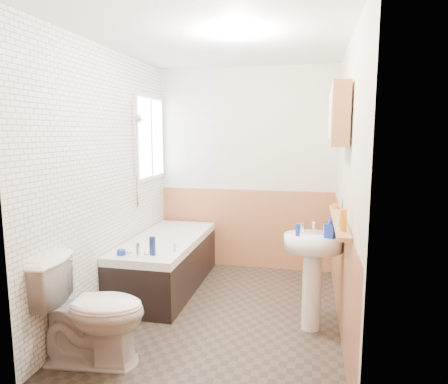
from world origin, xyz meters
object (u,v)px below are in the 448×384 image
(toilet, at_px, (91,311))
(pine_shelf, at_px, (339,220))
(sink, at_px, (312,262))
(bathtub, at_px, (166,262))
(medicine_cabinet, at_px, (339,115))

(toilet, distance_m, pine_shelf, 2.07)
(toilet, distance_m, sink, 1.83)
(bathtub, height_order, medicine_cabinet, medicine_cabinet)
(sink, xyz_separation_m, pine_shelf, (0.20, -0.05, 0.39))
(bathtub, distance_m, toilet, 1.51)
(sink, height_order, medicine_cabinet, medicine_cabinet)
(sink, bearing_deg, bathtub, 145.04)
(sink, height_order, pine_shelf, pine_shelf)
(pine_shelf, xyz_separation_m, medicine_cabinet, (-0.03, 0.11, 0.86))
(bathtub, distance_m, sink, 1.72)
(bathtub, relative_size, pine_shelf, 1.32)
(sink, relative_size, medicine_cabinet, 1.70)
(sink, xyz_separation_m, medicine_cabinet, (0.17, 0.06, 1.25))
(toilet, height_order, medicine_cabinet, medicine_cabinet)
(sink, distance_m, pine_shelf, 0.44)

